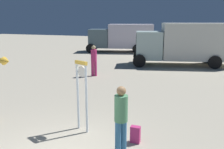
% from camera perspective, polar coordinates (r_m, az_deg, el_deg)
% --- Properties ---
extents(standing_clock, '(0.47, 0.26, 2.14)m').
position_cam_1_polar(standing_clock, '(7.05, -7.22, -3.59)').
color(standing_clock, white).
rests_on(standing_clock, ground_plane).
extents(person_near_clock, '(0.33, 0.33, 1.73)m').
position_cam_1_polar(person_near_clock, '(5.96, 2.18, -9.94)').
color(person_near_clock, teal).
rests_on(person_near_clock, ground_plane).
extents(backpack, '(0.26, 0.20, 0.47)m').
position_cam_1_polar(backpack, '(6.73, 5.63, -14.13)').
color(backpack, '#C32E6D').
rests_on(backpack, ground_plane).
extents(person_distant, '(0.35, 0.35, 1.82)m').
position_cam_1_polar(person_distant, '(14.08, -4.37, 3.71)').
color(person_distant, '#C62D6C').
rests_on(person_distant, ground_plane).
extents(box_truck_near, '(7.44, 3.97, 3.05)m').
position_cam_1_polar(box_truck_near, '(18.13, 17.48, 7.28)').
color(box_truck_near, silver).
rests_on(box_truck_near, ground_plane).
extents(box_truck_far, '(7.12, 4.17, 2.82)m').
position_cam_1_polar(box_truck_far, '(24.87, 2.56, 9.02)').
color(box_truck_far, silver).
rests_on(box_truck_far, ground_plane).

